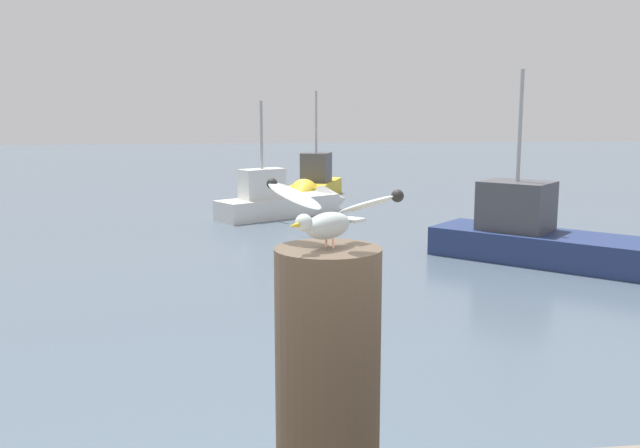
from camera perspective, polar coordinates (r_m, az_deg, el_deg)
The scene contains 5 objects.
mooring_post at distance 2.73m, azimuth 0.65°, elevation -13.56°, with size 0.41×0.41×1.11m, color #382D23.
seagull at distance 2.54m, azimuth 0.62°, elevation 0.75°, with size 0.51×0.55×0.24m.
boat_white at distance 19.57m, azimuth -2.55°, elevation 1.90°, with size 4.21×3.15×3.38m.
boat_yellow at distance 22.94m, azimuth -0.66°, elevation 3.14°, with size 2.48×4.50×3.81m.
boat_navy at distance 13.95m, azimuth 21.75°, elevation -1.68°, with size 5.21×5.08×4.11m.
Camera 1 is at (0.22, -2.93, 2.96)m, focal length 38.55 mm.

